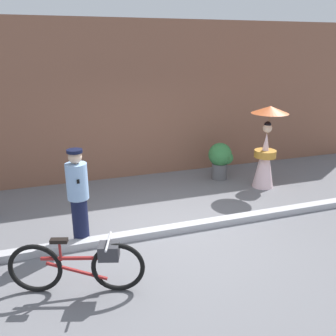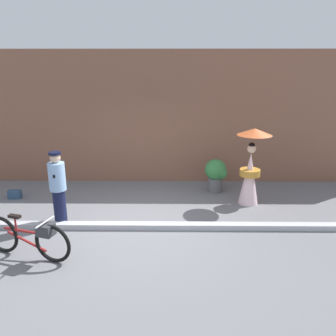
# 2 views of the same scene
# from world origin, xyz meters

# --- Properties ---
(ground_plane) EXTENTS (30.00, 30.00, 0.00)m
(ground_plane) POSITION_xyz_m (0.00, 0.00, 0.00)
(ground_plane) COLOR slate
(building_wall) EXTENTS (14.00, 0.40, 3.70)m
(building_wall) POSITION_xyz_m (0.00, 3.28, 1.85)
(building_wall) COLOR brown
(building_wall) RESTS_ON ground_plane
(sidewalk_curb) EXTENTS (14.00, 0.20, 0.12)m
(sidewalk_curb) POSITION_xyz_m (0.00, 0.00, 0.06)
(sidewalk_curb) COLOR #B2B2B7
(sidewalk_curb) RESTS_ON ground_plane
(bicycle_near_officer) EXTENTS (1.72, 0.66, 0.78)m
(bicycle_near_officer) POSITION_xyz_m (-1.75, -1.13, 0.40)
(bicycle_near_officer) COLOR black
(bicycle_near_officer) RESTS_ON ground_plane
(person_officer) EXTENTS (0.34, 0.38, 1.60)m
(person_officer) POSITION_xyz_m (-1.63, 0.19, 0.85)
(person_officer) COLOR #141938
(person_officer) RESTS_ON ground_plane
(person_with_parasol) EXTENTS (0.82, 0.82, 1.86)m
(person_with_parasol) POSITION_xyz_m (2.63, 1.42, 0.95)
(person_with_parasol) COLOR silver
(person_with_parasol) RESTS_ON ground_plane
(potted_plant_by_door) EXTENTS (0.58, 0.57, 0.90)m
(potted_plant_by_door) POSITION_xyz_m (1.91, 2.20, 0.52)
(potted_plant_by_door) COLOR #59595B
(potted_plant_by_door) RESTS_ON ground_plane
(backpack_spare) EXTENTS (0.31, 0.16, 0.22)m
(backpack_spare) POSITION_xyz_m (-3.29, 1.66, 0.11)
(backpack_spare) COLOR navy
(backpack_spare) RESTS_ON ground_plane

